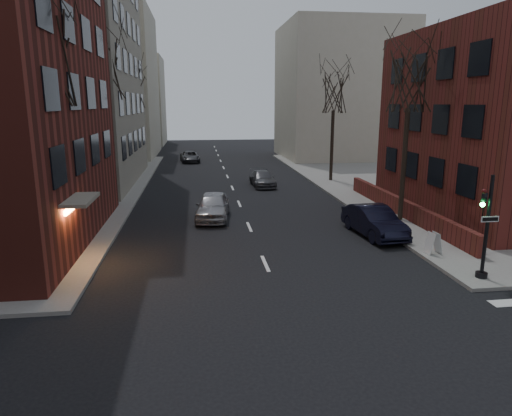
{
  "coord_description": "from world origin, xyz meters",
  "views": [
    {
      "loc": [
        -2.78,
        -6.31,
        6.72
      ],
      "look_at": [
        -0.14,
        13.99,
        2.0
      ],
      "focal_mm": 32.0,
      "sensor_mm": 36.0,
      "label": 1
    }
  ],
  "objects_px": {
    "parked_sedan": "(374,221)",
    "sandwich_board": "(433,243)",
    "tree_left_c": "(132,89)",
    "tree_right_a": "(410,78)",
    "streetlamp_near": "(105,146)",
    "car_lane_gray": "(263,179)",
    "tree_left_a": "(45,59)",
    "car_lane_silver": "(213,206)",
    "car_lane_far": "(190,157)",
    "streetlamp_far": "(143,128)",
    "tree_left_b": "(102,69)",
    "traffic_signal": "(485,234)",
    "tree_right_b": "(334,92)"
  },
  "relations": [
    {
      "from": "tree_right_a",
      "to": "streetlamp_far",
      "type": "height_order",
      "value": "tree_right_a"
    },
    {
      "from": "traffic_signal",
      "to": "streetlamp_near",
      "type": "bearing_deg",
      "value": 141.13
    },
    {
      "from": "car_lane_silver",
      "to": "car_lane_gray",
      "type": "xyz_separation_m",
      "value": [
        4.47,
        10.41,
        -0.16
      ]
    },
    {
      "from": "streetlamp_near",
      "to": "car_lane_gray",
      "type": "relative_size",
      "value": 1.46
    },
    {
      "from": "tree_left_a",
      "to": "car_lane_silver",
      "type": "distance_m",
      "value": 11.98
    },
    {
      "from": "tree_left_b",
      "to": "streetlamp_far",
      "type": "xyz_separation_m",
      "value": [
        0.6,
        16.0,
        -4.68
      ]
    },
    {
      "from": "parked_sedan",
      "to": "car_lane_far",
      "type": "bearing_deg",
      "value": 100.99
    },
    {
      "from": "tree_left_a",
      "to": "sandwich_board",
      "type": "distance_m",
      "value": 18.27
    },
    {
      "from": "tree_left_c",
      "to": "tree_right_a",
      "type": "distance_m",
      "value": 28.17
    },
    {
      "from": "tree_right_a",
      "to": "parked_sedan",
      "type": "height_order",
      "value": "tree_right_a"
    },
    {
      "from": "streetlamp_far",
      "to": "parked_sedan",
      "type": "distance_m",
      "value": 30.38
    },
    {
      "from": "streetlamp_near",
      "to": "car_lane_gray",
      "type": "xyz_separation_m",
      "value": [
        10.75,
        8.49,
        -3.61
      ]
    },
    {
      "from": "tree_left_c",
      "to": "streetlamp_near",
      "type": "height_order",
      "value": "tree_left_c"
    },
    {
      "from": "tree_left_b",
      "to": "car_lane_gray",
      "type": "bearing_deg",
      "value": 21.61
    },
    {
      "from": "tree_left_c",
      "to": "sandwich_board",
      "type": "bearing_deg",
      "value": -59.72
    },
    {
      "from": "traffic_signal",
      "to": "streetlamp_far",
      "type": "distance_m",
      "value": 36.81
    },
    {
      "from": "car_lane_far",
      "to": "traffic_signal",
      "type": "bearing_deg",
      "value": -79.1
    },
    {
      "from": "parked_sedan",
      "to": "car_lane_far",
      "type": "height_order",
      "value": "parked_sedan"
    },
    {
      "from": "parked_sedan",
      "to": "sandwich_board",
      "type": "distance_m",
      "value": 3.78
    },
    {
      "from": "tree_right_a",
      "to": "car_lane_silver",
      "type": "bearing_deg",
      "value": 168.99
    },
    {
      "from": "tree_left_c",
      "to": "streetlamp_near",
      "type": "distance_m",
      "value": 18.4
    },
    {
      "from": "tree_left_a",
      "to": "car_lane_gray",
      "type": "xyz_separation_m",
      "value": [
        11.35,
        16.49,
        -7.85
      ]
    },
    {
      "from": "tree_left_b",
      "to": "tree_right_b",
      "type": "xyz_separation_m",
      "value": [
        17.6,
        6.0,
        -1.33
      ]
    },
    {
      "from": "tree_left_c",
      "to": "tree_right_b",
      "type": "distance_m",
      "value": 19.34
    },
    {
      "from": "car_lane_silver",
      "to": "car_lane_gray",
      "type": "height_order",
      "value": "car_lane_silver"
    },
    {
      "from": "tree_left_c",
      "to": "car_lane_far",
      "type": "height_order",
      "value": "tree_left_c"
    },
    {
      "from": "tree_left_b",
      "to": "tree_right_b",
      "type": "distance_m",
      "value": 18.64
    },
    {
      "from": "tree_left_a",
      "to": "tree_left_b",
      "type": "relative_size",
      "value": 0.95
    },
    {
      "from": "tree_right_b",
      "to": "parked_sedan",
      "type": "relative_size",
      "value": 1.96
    },
    {
      "from": "parked_sedan",
      "to": "car_lane_silver",
      "type": "height_order",
      "value": "car_lane_silver"
    },
    {
      "from": "car_lane_gray",
      "to": "sandwich_board",
      "type": "relative_size",
      "value": 4.39
    },
    {
      "from": "car_lane_silver",
      "to": "tree_left_a",
      "type": "bearing_deg",
      "value": -131.82
    },
    {
      "from": "tree_right_a",
      "to": "sandwich_board",
      "type": "bearing_deg",
      "value": -101.45
    },
    {
      "from": "tree_left_a",
      "to": "parked_sedan",
      "type": "distance_m",
      "value": 16.92
    },
    {
      "from": "traffic_signal",
      "to": "streetlamp_near",
      "type": "height_order",
      "value": "streetlamp_near"
    },
    {
      "from": "streetlamp_near",
      "to": "tree_left_b",
      "type": "bearing_deg",
      "value": 98.53
    },
    {
      "from": "tree_left_c",
      "to": "streetlamp_far",
      "type": "relative_size",
      "value": 1.55
    },
    {
      "from": "tree_left_c",
      "to": "tree_right_a",
      "type": "relative_size",
      "value": 1.0
    },
    {
      "from": "tree_left_a",
      "to": "tree_right_a",
      "type": "bearing_deg",
      "value": 12.8
    },
    {
      "from": "streetlamp_near",
      "to": "tree_left_a",
      "type": "bearing_deg",
      "value": -94.29
    },
    {
      "from": "tree_left_b",
      "to": "tree_left_c",
      "type": "relative_size",
      "value": 1.11
    },
    {
      "from": "sandwich_board",
      "to": "car_lane_gray",
      "type": "bearing_deg",
      "value": 101.52
    },
    {
      "from": "tree_left_c",
      "to": "tree_right_b",
      "type": "xyz_separation_m",
      "value": [
        17.6,
        -8.0,
        -0.44
      ]
    },
    {
      "from": "traffic_signal",
      "to": "sandwich_board",
      "type": "relative_size",
      "value": 4.09
    },
    {
      "from": "traffic_signal",
      "to": "parked_sedan",
      "type": "relative_size",
      "value": 0.85
    },
    {
      "from": "tree_left_a",
      "to": "sandwich_board",
      "type": "height_order",
      "value": "tree_left_a"
    },
    {
      "from": "car_lane_silver",
      "to": "tree_right_b",
      "type": "bearing_deg",
      "value": 54.67
    },
    {
      "from": "tree_left_a",
      "to": "sandwich_board",
      "type": "relative_size",
      "value": 10.49
    },
    {
      "from": "tree_right_a",
      "to": "car_lane_silver",
      "type": "distance_m",
      "value": 13.11
    },
    {
      "from": "streetlamp_near",
      "to": "streetlamp_far",
      "type": "xyz_separation_m",
      "value": [
        0.0,
        20.0,
        0.0
      ]
    }
  ]
}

